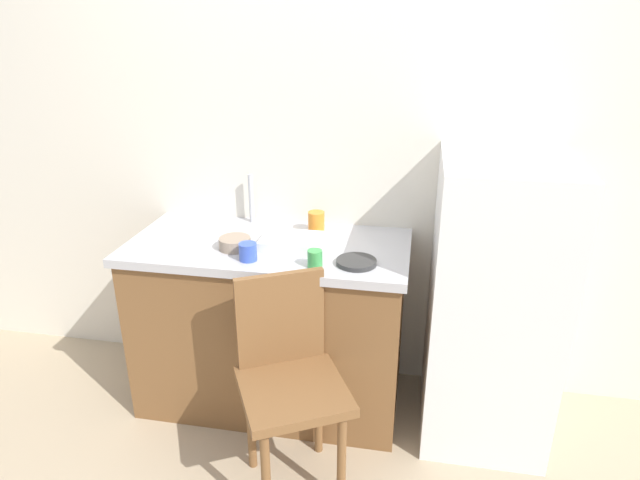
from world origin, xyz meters
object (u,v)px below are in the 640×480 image
cup_orange (316,222)px  cup_green (315,259)px  dish_tray (293,242)px  hotplate (356,262)px  refrigerator (491,303)px  terracotta_bowl (235,243)px  cup_blue (248,252)px  chair (289,376)px

cup_orange → cup_green: bearing=-79.8°
dish_tray → hotplate: dish_tray is taller
refrigerator → terracotta_bowl: 1.17m
refrigerator → terracotta_bowl: (-1.14, -0.09, 0.23)m
dish_tray → terracotta_bowl: terracotta_bowl is taller
terracotta_bowl → cup_green: 0.41m
cup_orange → cup_blue: (-0.22, -0.37, -0.01)m
refrigerator → cup_green: refrigerator is taller
terracotta_bowl → cup_orange: bearing=39.5°
chair → dish_tray: dish_tray is taller
dish_tray → cup_green: cup_green is taller
refrigerator → dish_tray: refrigerator is taller
terracotta_bowl → dish_tray: bearing=13.8°
chair → cup_blue: cup_blue is taller
cup_blue → cup_green: cup_blue is taller
cup_green → terracotta_bowl: bearing=162.1°
hotplate → cup_blue: 0.46m
refrigerator → cup_orange: bearing=167.9°
hotplate → cup_blue: size_ratio=2.22×
terracotta_bowl → hotplate: (0.55, -0.07, -0.02)m
cup_blue → cup_green: 0.29m
hotplate → cup_green: 0.18m
terracotta_bowl → cup_orange: (0.32, 0.26, 0.03)m
refrigerator → cup_blue: bearing=-169.3°
chair → hotplate: chair is taller
dish_tray → refrigerator: bearing=1.7°
cup_green → cup_orange: bearing=100.2°
cup_green → refrigerator: bearing=15.9°
terracotta_bowl → cup_orange: 0.42m
refrigerator → dish_tray: bearing=-178.3°
cup_blue → hotplate: bearing=5.1°
cup_orange → cup_blue: bearing=-120.9°
dish_tray → hotplate: (0.30, -0.13, -0.02)m
chair → cup_blue: (-0.24, 0.28, 0.40)m
refrigerator → terracotta_bowl: bearing=-175.6°
terracotta_bowl → cup_blue: 0.15m
chair → cup_green: 0.48m
hotplate → terracotta_bowl: bearing=173.1°
terracotta_bowl → refrigerator: bearing=4.4°
refrigerator → chair: 0.95m
refrigerator → cup_blue: refrigerator is taller
cup_orange → cup_blue: cup_orange is taller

